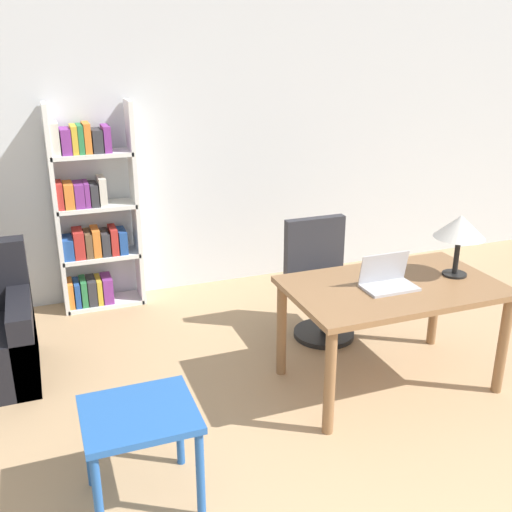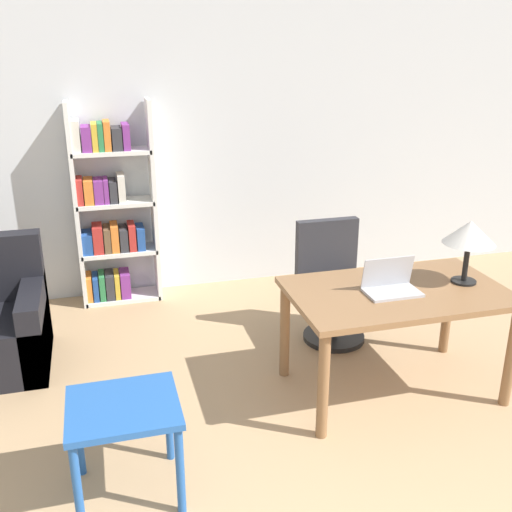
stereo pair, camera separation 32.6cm
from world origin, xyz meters
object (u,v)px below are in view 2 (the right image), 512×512
object	(u,v)px
desk	(396,304)
office_chair	(332,285)
table_lamp	(470,234)
side_table_blue	(124,420)
laptop	(391,285)
bookshelf	(111,213)

from	to	relation	value
desk	office_chair	bearing A→B (deg)	96.49
table_lamp	side_table_blue	world-z (taller)	table_lamp
table_lamp	laptop	bearing A→B (deg)	-177.86
office_chair	desk	bearing A→B (deg)	-83.51
desk	bookshelf	size ratio (longest dim) A/B	0.78
table_lamp	side_table_blue	bearing A→B (deg)	-166.61
desk	side_table_blue	bearing A→B (deg)	-163.15
side_table_blue	desk	bearing A→B (deg)	16.85
side_table_blue	bookshelf	xyz separation A→B (m)	(0.07, 2.58, 0.37)
side_table_blue	bookshelf	distance (m)	2.61
laptop	office_chair	distance (m)	0.94
office_chair	side_table_blue	world-z (taller)	office_chair
laptop	table_lamp	xyz separation A→B (m)	(0.55, 0.02, 0.29)
laptop	bookshelf	bearing A→B (deg)	129.04
desk	table_lamp	size ratio (longest dim) A/B	3.30
laptop	bookshelf	xyz separation A→B (m)	(-1.67, 2.06, 0.03)
desk	side_table_blue	world-z (taller)	desk
side_table_blue	bookshelf	size ratio (longest dim) A/B	0.31
office_chair	side_table_blue	size ratio (longest dim) A/B	1.66
table_lamp	office_chair	world-z (taller)	table_lamp
side_table_blue	bookshelf	world-z (taller)	bookshelf
desk	laptop	world-z (taller)	laptop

